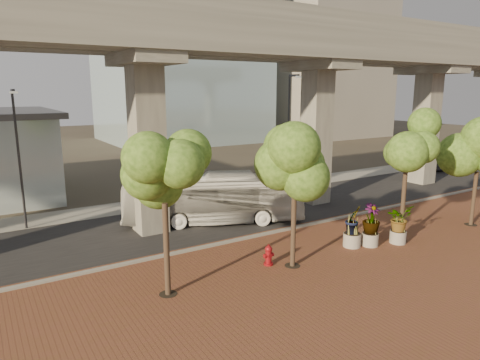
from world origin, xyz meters
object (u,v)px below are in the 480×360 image
transit_bus (213,199)px  fire_hydrant (269,255)px  planter_front (399,220)px  parked_car (439,165)px

transit_bus → fire_hydrant: (-0.98, -6.92, -0.94)m
transit_bus → planter_front: (6.29, -8.15, -0.18)m
parked_car → transit_bus: bearing=117.3°
planter_front → transit_bus: bearing=127.7°
transit_bus → planter_front: 10.29m
parked_car → planter_front: size_ratio=2.07×
fire_hydrant → planter_front: size_ratio=0.47×
parked_car → fire_hydrant: 28.97m
transit_bus → parked_car: bearing=-59.2°
fire_hydrant → planter_front: (7.27, -1.23, 0.76)m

